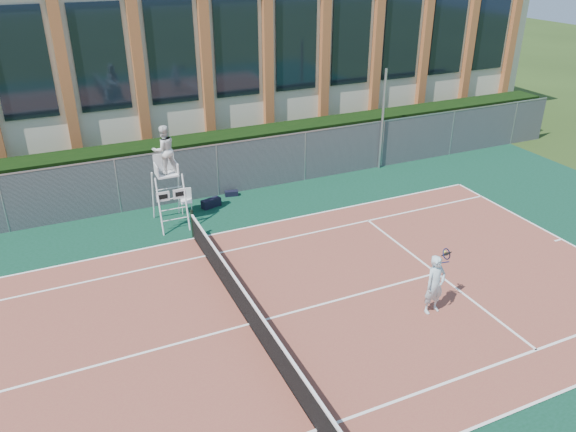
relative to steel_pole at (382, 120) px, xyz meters
name	(u,v)px	position (x,y,z in m)	size (l,w,h in m)	color
ground	(249,325)	(-9.82, -8.70, -2.30)	(120.00, 120.00, 0.00)	#233814
apron	(237,306)	(-9.82, -7.70, -2.30)	(36.00, 20.00, 0.01)	#0C351F
tennis_court	(249,324)	(-9.82, -8.70, -2.28)	(23.77, 10.97, 0.02)	brown
tennis_net	(249,309)	(-9.82, -8.70, -1.77)	(0.10, 11.30, 1.10)	black
fence	(169,178)	(-9.82, 0.10, -1.20)	(40.00, 0.06, 2.20)	#595E60
hedge	(162,168)	(-9.82, 1.30, -1.20)	(40.00, 1.40, 2.20)	black
building	(120,60)	(-9.82, 9.25, 1.84)	(45.00, 10.60, 8.22)	beige
steel_pole	(382,120)	(0.00, 0.00, 0.00)	(0.12, 0.12, 4.61)	#9EA0A5
umpire_chair	(164,153)	(-10.26, -1.65, 0.51)	(1.08, 1.66, 3.85)	white
plastic_chair	(186,198)	(-9.45, -0.87, -1.74)	(0.53, 0.53, 0.95)	silver
sports_bag_near	(211,203)	(-8.46, -0.88, -2.13)	(0.78, 0.31, 0.33)	black
sports_bag_far	(231,193)	(-7.37, -0.19, -2.19)	(0.54, 0.23, 0.22)	black
tennis_player	(435,284)	(-4.84, -10.29, -1.37)	(1.01, 0.69, 1.80)	silver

